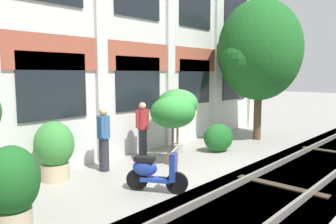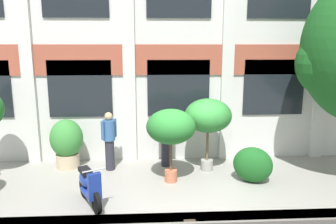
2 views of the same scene
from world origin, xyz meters
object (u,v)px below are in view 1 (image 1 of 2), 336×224
(resident_by_doorway, at_px, (104,137))
(scooter_second_parked, at_px, (154,172))
(potted_plant_tall_urn, at_px, (178,105))
(resident_watching_tracks, at_px, (143,128))
(broadleaf_tree, at_px, (260,52))
(topiary_hedge, at_px, (219,138))
(potted_plant_ribbed_drum, at_px, (12,186))
(potted_plant_terracotta_small, at_px, (173,113))
(potted_plant_stone_basin, at_px, (54,149))

(resident_by_doorway, bearing_deg, scooter_second_parked, -51.45)
(potted_plant_tall_urn, relative_size, resident_watching_tracks, 1.22)
(broadleaf_tree, distance_m, topiary_hedge, 3.99)
(resident_watching_tracks, distance_m, topiary_hedge, 2.60)
(broadleaf_tree, distance_m, potted_plant_ribbed_drum, 9.99)
(broadleaf_tree, bearing_deg, scooter_second_parked, -171.49)
(potted_plant_terracotta_small, bearing_deg, resident_by_doorway, 151.44)
(potted_plant_ribbed_drum, height_order, scooter_second_parked, potted_plant_ribbed_drum)
(potted_plant_stone_basin, height_order, topiary_hedge, potted_plant_stone_basin)
(potted_plant_tall_urn, xyz_separation_m, potted_plant_stone_basin, (-4.05, 0.43, -0.79))
(potted_plant_ribbed_drum, relative_size, scooter_second_parked, 1.13)
(topiary_hedge, bearing_deg, potted_plant_terracotta_small, 176.45)
(broadleaf_tree, xyz_separation_m, topiary_hedge, (-2.74, -0.01, -2.90))
(scooter_second_parked, xyz_separation_m, resident_watching_tracks, (1.85, 2.28, 0.48))
(resident_by_doorway, xyz_separation_m, resident_watching_tracks, (1.62, 0.22, 0.01))
(broadleaf_tree, relative_size, resident_by_doorway, 3.18)
(broadleaf_tree, height_order, resident_watching_tracks, broadleaf_tree)
(potted_plant_stone_basin, bearing_deg, potted_plant_tall_urn, -6.11)
(potted_plant_stone_basin, distance_m, topiary_hedge, 5.27)
(resident_by_doorway, bearing_deg, potted_plant_stone_basin, -146.42)
(potted_plant_stone_basin, distance_m, resident_watching_tracks, 2.88)
(potted_plant_terracotta_small, distance_m, topiary_hedge, 2.36)
(potted_plant_terracotta_small, height_order, scooter_second_parked, potted_plant_terracotta_small)
(potted_plant_stone_basin, relative_size, scooter_second_parked, 1.14)
(potted_plant_terracotta_small, bearing_deg, broadleaf_tree, -1.42)
(potted_plant_terracotta_small, relative_size, scooter_second_parked, 1.53)
(potted_plant_ribbed_drum, xyz_separation_m, resident_watching_tracks, (4.67, 1.86, 0.14))
(scooter_second_parked, relative_size, resident_watching_tracks, 0.74)
(potted_plant_tall_urn, bearing_deg, broadleaf_tree, -12.86)
(resident_by_doorway, bearing_deg, potted_plant_ribbed_drum, -106.74)
(resident_by_doorway, bearing_deg, potted_plant_tall_urn, 41.29)
(topiary_hedge, bearing_deg, potted_plant_tall_urn, 140.21)
(broadleaf_tree, height_order, potted_plant_ribbed_drum, broadleaf_tree)
(broadleaf_tree, relative_size, topiary_hedge, 5.26)
(broadleaf_tree, height_order, potted_plant_tall_urn, broadleaf_tree)
(potted_plant_tall_urn, xyz_separation_m, potted_plant_terracotta_small, (-1.09, -0.74, -0.11))
(resident_watching_tracks, bearing_deg, resident_by_doorway, -82.58)
(broadleaf_tree, bearing_deg, resident_watching_tracks, 165.71)
(broadleaf_tree, height_order, potted_plant_stone_basin, broadleaf_tree)
(broadleaf_tree, distance_m, scooter_second_parked, 7.48)
(potted_plant_tall_urn, distance_m, resident_by_doorway, 2.87)
(resident_watching_tracks, height_order, topiary_hedge, resident_watching_tracks)
(potted_plant_terracotta_small, xyz_separation_m, resident_watching_tracks, (-0.08, 1.14, -0.54))
(potted_plant_ribbed_drum, height_order, resident_watching_tracks, resident_watching_tracks)
(scooter_second_parked, bearing_deg, potted_plant_ribbed_drum, -125.95)
(potted_plant_tall_urn, distance_m, scooter_second_parked, 3.73)
(potted_plant_tall_urn, height_order, resident_by_doorway, potted_plant_tall_urn)
(broadleaf_tree, xyz_separation_m, potted_plant_terracotta_small, (-4.88, 0.12, -1.91))
(potted_plant_ribbed_drum, bearing_deg, broadleaf_tree, 3.57)
(potted_plant_tall_urn, height_order, topiary_hedge, potted_plant_tall_urn)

